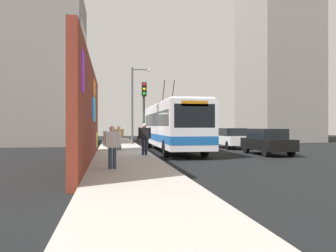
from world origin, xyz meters
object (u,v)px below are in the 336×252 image
(pedestrian_midblock, at_px, (119,136))
(street_lamp, at_px, (134,100))
(pedestrian_at_curb, at_px, (144,136))
(parked_car_white, at_px, (231,138))
(traffic_light, at_px, (144,105))
(parked_car_black, at_px, (267,141))
(city_bus, at_px, (172,125))
(pedestrian_near_wall, at_px, (112,144))

(pedestrian_midblock, relative_size, street_lamp, 0.24)
(pedestrian_at_curb, bearing_deg, street_lamp, -1.24)
(parked_car_white, height_order, traffic_light, traffic_light)
(parked_car_black, distance_m, parked_car_white, 6.13)
(city_bus, bearing_deg, traffic_light, 133.89)
(parked_car_black, xyz_separation_m, traffic_light, (1.29, 7.35, 2.18))
(city_bus, xyz_separation_m, parked_car_white, (2.77, -5.20, -0.97))
(pedestrian_at_curb, distance_m, traffic_light, 2.61)
(street_lamp, bearing_deg, parked_car_black, -145.61)
(street_lamp, bearing_deg, pedestrian_midblock, 167.50)
(pedestrian_at_curb, distance_m, pedestrian_near_wall, 6.03)
(pedestrian_at_curb, xyz_separation_m, pedestrian_near_wall, (-5.76, 1.79, -0.09))
(city_bus, bearing_deg, parked_car_black, -122.89)
(pedestrian_midblock, bearing_deg, parked_car_white, -74.91)
(pedestrian_at_curb, bearing_deg, parked_car_white, -48.34)
(city_bus, relative_size, parked_car_white, 2.65)
(city_bus, relative_size, traffic_light, 2.84)
(parked_car_white, xyz_separation_m, traffic_light, (-4.84, 7.35, 2.18))
(pedestrian_at_curb, xyz_separation_m, street_lamp, (11.17, -0.24, 2.84))
(parked_car_black, bearing_deg, street_lamp, 34.39)
(city_bus, bearing_deg, pedestrian_at_curb, 149.48)
(parked_car_black, relative_size, traffic_light, 0.97)
(parked_car_black, bearing_deg, pedestrian_near_wall, 124.16)
(city_bus, bearing_deg, street_lamp, 15.90)
(pedestrian_midblock, bearing_deg, city_bus, -96.32)
(traffic_light, distance_m, street_lamp, 9.37)
(parked_car_white, relative_size, pedestrian_midblock, 2.88)
(city_bus, distance_m, pedestrian_at_curb, 4.59)
(parked_car_black, xyz_separation_m, pedestrian_at_curb, (-0.55, 7.51, 0.34))
(pedestrian_near_wall, height_order, traffic_light, traffic_light)
(pedestrian_at_curb, distance_m, pedestrian_midblock, 4.50)
(city_bus, height_order, pedestrian_near_wall, city_bus)
(parked_car_black, relative_size, street_lamp, 0.61)
(pedestrian_midblock, bearing_deg, parked_car_black, -113.17)
(parked_car_white, bearing_deg, pedestrian_at_curb, 131.66)
(city_bus, distance_m, pedestrian_near_wall, 10.53)
(pedestrian_at_curb, xyz_separation_m, traffic_light, (1.85, -0.16, 1.84))
(pedestrian_at_curb, bearing_deg, traffic_light, -4.88)
(street_lamp, bearing_deg, parked_car_white, -121.69)
(parked_car_black, distance_m, pedestrian_midblock, 9.56)
(parked_car_black, height_order, pedestrian_at_curb, pedestrian_at_curb)
(traffic_light, bearing_deg, pedestrian_at_curb, 175.12)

